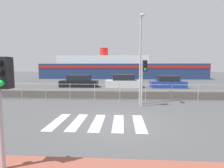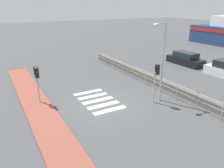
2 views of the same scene
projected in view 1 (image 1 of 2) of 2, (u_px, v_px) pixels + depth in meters
ground_plane at (118, 123)px, 7.59m from camera, size 160.00×160.00×0.00m
crosswalk at (98, 122)px, 7.64m from camera, size 4.05×2.40×0.01m
seawall at (120, 94)px, 13.46m from camera, size 24.42×0.55×0.65m
harbor_fence at (120, 89)px, 12.55m from camera, size 22.01×0.04×1.23m
traffic_light_far at (144, 73)px, 10.57m from camera, size 0.34×0.32×2.82m
streetlamp at (141, 50)px, 10.89m from camera, size 0.32×1.07×5.60m
ferry_boat at (118, 69)px, 38.70m from camera, size 33.69×9.05×6.56m
parked_car_black at (79, 82)px, 21.13m from camera, size 4.47×1.75×1.44m
parked_car_white at (124, 82)px, 20.79m from camera, size 4.23×1.89×1.54m
parked_car_blue at (168, 83)px, 20.48m from camera, size 3.98×1.88×1.38m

